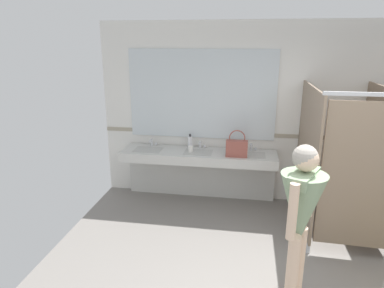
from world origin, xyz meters
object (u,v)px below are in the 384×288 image
person_standing (301,210)px  soap_dispenser (190,142)px  handbag (237,148)px  paper_cup (191,149)px

person_standing → soap_dispenser: 2.59m
person_standing → handbag: bearing=108.4°
person_standing → handbag: 2.00m
soap_dispenser → paper_cup: (0.04, -0.20, -0.05)m
person_standing → paper_cup: (-1.32, 2.00, -0.13)m
person_standing → paper_cup: bearing=123.5°
handbag → paper_cup: bearing=171.8°
handbag → paper_cup: (-0.69, 0.10, -0.09)m
handbag → paper_cup: handbag is taller
person_standing → handbag: person_standing is taller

